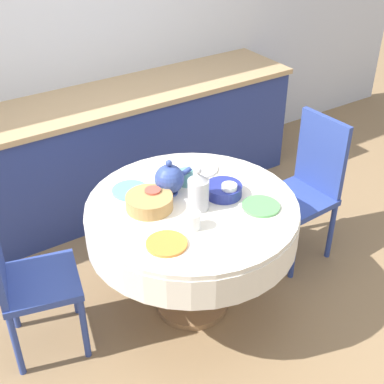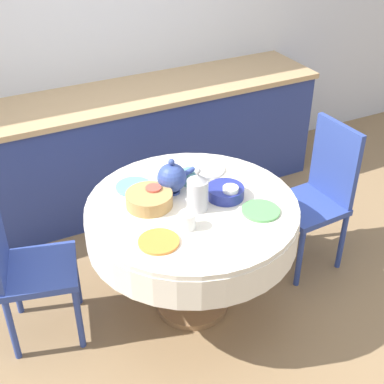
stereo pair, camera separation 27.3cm
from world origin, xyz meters
name	(u,v)px [view 1 (the left image)]	position (x,y,z in m)	size (l,w,h in m)	color
ground_plane	(192,304)	(0.00, 0.00, 0.00)	(12.00, 12.00, 0.00)	#8E704C
wall_back	(63,30)	(0.00, 1.64, 1.30)	(7.00, 0.05, 2.60)	silver
kitchen_counter	(95,155)	(0.00, 1.31, 0.45)	(3.24, 0.64, 0.89)	navy
dining_table	(192,223)	(0.00, 0.00, 0.62)	(1.17, 1.17, 0.75)	olive
chair_left	(307,183)	(0.93, 0.05, 0.54)	(0.42, 0.42, 0.98)	#2D428E
chair_right	(21,272)	(-0.91, 0.22, 0.54)	(0.48, 0.48, 0.98)	#2D428E
plate_near_left	(167,244)	(-0.30, -0.22, 0.76)	(0.21, 0.21, 0.01)	orange
cup_near_left	(192,221)	(-0.12, -0.18, 0.79)	(0.09, 0.09, 0.09)	white
plate_near_right	(261,206)	(0.29, -0.23, 0.76)	(0.21, 0.21, 0.01)	#5BA85B
cup_near_right	(229,192)	(0.20, -0.06, 0.79)	(0.09, 0.09, 0.09)	white
plate_far_left	(130,190)	(-0.22, 0.30, 0.76)	(0.21, 0.21, 0.01)	#60BCB7
cup_far_left	(153,196)	(-0.17, 0.12, 0.79)	(0.09, 0.09, 0.09)	#CC4C3D
plate_far_right	(201,169)	(0.25, 0.28, 0.76)	(0.21, 0.21, 0.01)	white
cup_far_right	(186,177)	(0.08, 0.19, 0.79)	(0.09, 0.09, 0.09)	#5BA39E
coffee_carafe	(198,191)	(0.01, -0.05, 0.86)	(0.11, 0.11, 0.25)	#B2B2B7
teapot	(170,179)	(-0.04, 0.16, 0.84)	(0.23, 0.16, 0.21)	#33478E
bread_basket	(149,202)	(-0.21, 0.10, 0.79)	(0.25, 0.25, 0.08)	#AD844C
fruit_bowl	(223,190)	(0.20, -0.02, 0.78)	(0.21, 0.21, 0.06)	navy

